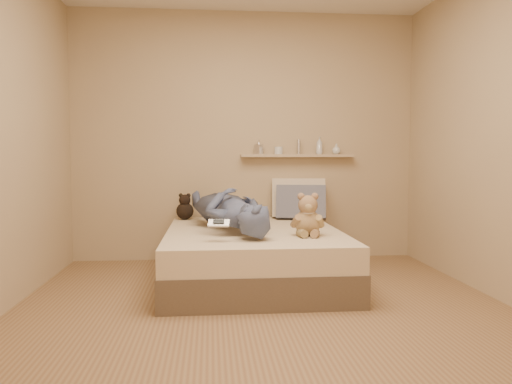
{
  "coord_description": "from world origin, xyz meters",
  "views": [
    {
      "loc": [
        -0.37,
        -3.38,
        1.08
      ],
      "look_at": [
        0.0,
        0.65,
        0.8
      ],
      "focal_mm": 35.0,
      "sensor_mm": 36.0,
      "label": 1
    }
  ],
  "objects": [
    {
      "name": "room",
      "position": [
        0.0,
        0.0,
        1.3
      ],
      "size": [
        3.8,
        3.8,
        3.8
      ],
      "color": "olive",
      "rests_on": "ground"
    },
    {
      "name": "bed",
      "position": [
        0.0,
        0.93,
        0.22
      ],
      "size": [
        1.5,
        1.9,
        0.45
      ],
      "color": "brown",
      "rests_on": "floor"
    },
    {
      "name": "game_console",
      "position": [
        -0.31,
        0.33,
        0.59
      ],
      "size": [
        0.17,
        0.09,
        0.05
      ],
      "color": "silver",
      "rests_on": "bed"
    },
    {
      "name": "teddy_bear",
      "position": [
        0.41,
        0.55,
        0.59
      ],
      "size": [
        0.29,
        0.28,
        0.35
      ],
      "color": "#A08057",
      "rests_on": "bed"
    },
    {
      "name": "dark_plush",
      "position": [
        -0.63,
        1.69,
        0.57
      ],
      "size": [
        0.18,
        0.18,
        0.27
      ],
      "color": "black",
      "rests_on": "bed"
    },
    {
      "name": "pillow_cream",
      "position": [
        0.55,
        1.76,
        0.65
      ],
      "size": [
        0.57,
        0.3,
        0.43
      ],
      "primitive_type": "cube",
      "rotation": [
        -0.23,
        0.0,
        -0.11
      ],
      "color": "beige",
      "rests_on": "bed"
    },
    {
      "name": "pillow_grey",
      "position": [
        0.55,
        1.62,
        0.62
      ],
      "size": [
        0.54,
        0.32,
        0.37
      ],
      "primitive_type": "cube",
      "rotation": [
        -0.3,
        0.0,
        -0.19
      ],
      "color": "slate",
      "rests_on": "bed"
    },
    {
      "name": "person",
      "position": [
        -0.21,
        1.0,
        0.63
      ],
      "size": [
        0.91,
        1.62,
        0.37
      ],
      "primitive_type": "imported",
      "rotation": [
        0.0,
        0.0,
        3.39
      ],
      "color": "#4D5579",
      "rests_on": "bed"
    },
    {
      "name": "wall_shelf",
      "position": [
        0.55,
        1.84,
        1.1
      ],
      "size": [
        1.2,
        0.12,
        0.03
      ],
      "primitive_type": "cube",
      "color": "tan",
      "rests_on": "wall_back"
    },
    {
      "name": "shelf_bottles",
      "position": [
        0.59,
        1.84,
        1.18
      ],
      "size": [
        0.94,
        0.12,
        0.18
      ],
      "color": "white",
      "rests_on": "wall_shelf"
    }
  ]
}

